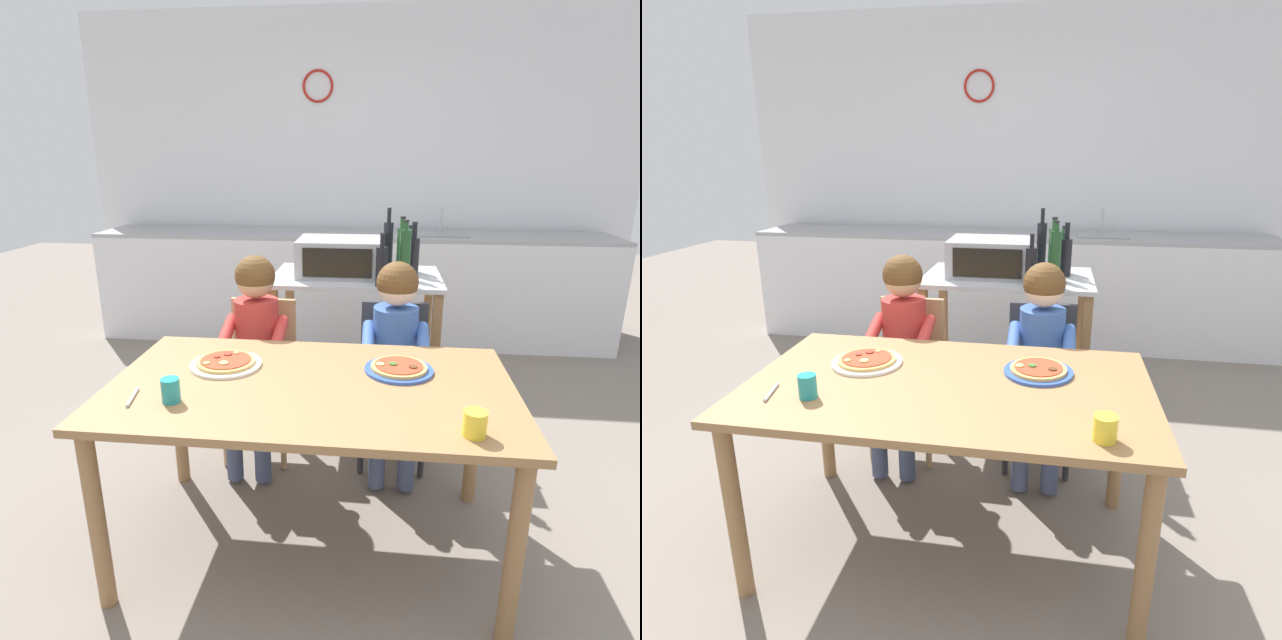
{
  "view_description": "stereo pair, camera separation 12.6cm",
  "coord_description": "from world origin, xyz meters",
  "views": [
    {
      "loc": [
        0.23,
        -1.76,
        1.54
      ],
      "look_at": [
        0.0,
        0.3,
        0.88
      ],
      "focal_mm": 29.18,
      "sensor_mm": 36.0,
      "label": 1
    },
    {
      "loc": [
        0.36,
        -1.74,
        1.54
      ],
      "look_at": [
        0.0,
        0.3,
        0.88
      ],
      "focal_mm": 29.18,
      "sensor_mm": 36.0,
      "label": 2
    }
  ],
  "objects": [
    {
      "name": "ground_plane",
      "position": [
        0.0,
        1.18,
        0.0
      ],
      "size": [
        11.84,
        11.84,
        0.0
      ],
      "primitive_type": "plane",
      "color": "slate"
    },
    {
      "name": "child_in_red_shirt",
      "position": [
        -0.36,
        0.61,
        0.69
      ],
      "size": [
        0.32,
        0.42,
        1.06
      ],
      "color": "#424C6B",
      "rests_on": "ground"
    },
    {
      "name": "kitchen_island_cart",
      "position": [
        0.11,
        1.21,
        0.58
      ],
      "size": [
        0.97,
        0.62,
        0.87
      ],
      "color": "#B7BABF",
      "rests_on": "ground"
    },
    {
      "name": "dining_chair_left",
      "position": [
        -0.36,
        0.73,
        0.48
      ],
      "size": [
        0.36,
        0.36,
        0.81
      ],
      "color": "tan",
      "rests_on": "ground"
    },
    {
      "name": "bottle_squat_spirits",
      "position": [
        0.42,
        1.35,
        0.99
      ],
      "size": [
        0.07,
        0.07,
        0.28
      ],
      "color": "#1E4723",
      "rests_on": "kitchen_island_cart"
    },
    {
      "name": "child_in_blue_striped_shirt",
      "position": [
        0.33,
        0.62,
        0.68
      ],
      "size": [
        0.32,
        0.42,
        1.04
      ],
      "color": "#424C6B",
      "rests_on": "ground"
    },
    {
      "name": "dining_table",
      "position": [
        0.0,
        0.0,
        0.64
      ],
      "size": [
        1.5,
        0.87,
        0.73
      ],
      "color": "olive",
      "rests_on": "ground"
    },
    {
      "name": "bottle_dark_olive_oil",
      "position": [
        0.36,
        1.18,
        1.02
      ],
      "size": [
        0.06,
        0.06,
        0.34
      ],
      "color": "#1E4723",
      "rests_on": "kitchen_island_cart"
    },
    {
      "name": "toaster_oven",
      "position": [
        0.01,
        1.21,
        0.98
      ],
      "size": [
        0.48,
        0.38,
        0.21
      ],
      "color": "#999BA0",
      "rests_on": "kitchen_island_cart"
    },
    {
      "name": "pizza_plate_white",
      "position": [
        -0.36,
        0.12,
        0.74
      ],
      "size": [
        0.29,
        0.29,
        0.03
      ],
      "color": "white",
      "rests_on": "dining_table"
    },
    {
      "name": "bottle_slim_sauce",
      "position": [
        0.29,
        1.42,
        1.02
      ],
      "size": [
        0.06,
        0.06,
        0.37
      ],
      "color": "black",
      "rests_on": "kitchen_island_cart"
    },
    {
      "name": "kitchen_counter",
      "position": [
        0.0,
        2.61,
        0.46
      ],
      "size": [
        4.27,
        0.6,
        1.11
      ],
      "color": "silver",
      "rests_on": "ground"
    },
    {
      "name": "serving_spoon",
      "position": [
        -0.6,
        -0.2,
        0.74
      ],
      "size": [
        0.04,
        0.14,
        0.01
      ],
      "primitive_type": "cylinder",
      "rotation": [
        0.0,
        1.57,
        1.76
      ],
      "color": "#B7BABF",
      "rests_on": "dining_table"
    },
    {
      "name": "pizza_plate_blue_rimmed",
      "position": [
        0.33,
        0.14,
        0.74
      ],
      "size": [
        0.27,
        0.27,
        0.03
      ],
      "color": "#3356B7",
      "rests_on": "dining_table"
    },
    {
      "name": "bottle_clear_vinegar",
      "position": [
        0.25,
        0.96,
        0.98
      ],
      "size": [
        0.06,
        0.06,
        0.28
      ],
      "color": "black",
      "rests_on": "kitchen_island_cart"
    },
    {
      "name": "drinking_cup_yellow",
      "position": [
        0.54,
        -0.32,
        0.77
      ],
      "size": [
        0.07,
        0.07,
        0.08
      ],
      "primitive_type": "cylinder",
      "color": "yellow",
      "rests_on": "dining_table"
    },
    {
      "name": "bottle_tall_green_wine",
      "position": [
        0.43,
        1.26,
        0.99
      ],
      "size": [
        0.07,
        0.07,
        0.31
      ],
      "color": "black",
      "rests_on": "kitchen_island_cart"
    },
    {
      "name": "drinking_cup_teal",
      "position": [
        -0.46,
        -0.21,
        0.77
      ],
      "size": [
        0.06,
        0.06,
        0.08
      ],
      "primitive_type": "cylinder",
      "color": "teal",
      "rests_on": "dining_table"
    },
    {
      "name": "back_wall_tiled",
      "position": [
        -0.0,
        3.02,
        1.35
      ],
      "size": [
        4.75,
        0.14,
        2.7
      ],
      "color": "silver",
      "rests_on": "ground"
    },
    {
      "name": "dining_chair_right",
      "position": [
        0.33,
        0.74,
        0.48
      ],
      "size": [
        0.36,
        0.36,
        0.81
      ],
      "color": "#333338",
      "rests_on": "ground"
    },
    {
      "name": "bottle_brown_beer",
      "position": [
        0.37,
        0.98,
        1.03
      ],
      "size": [
        0.06,
        0.06,
        0.35
      ],
      "color": "#1E4723",
      "rests_on": "kitchen_island_cart"
    }
  ]
}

